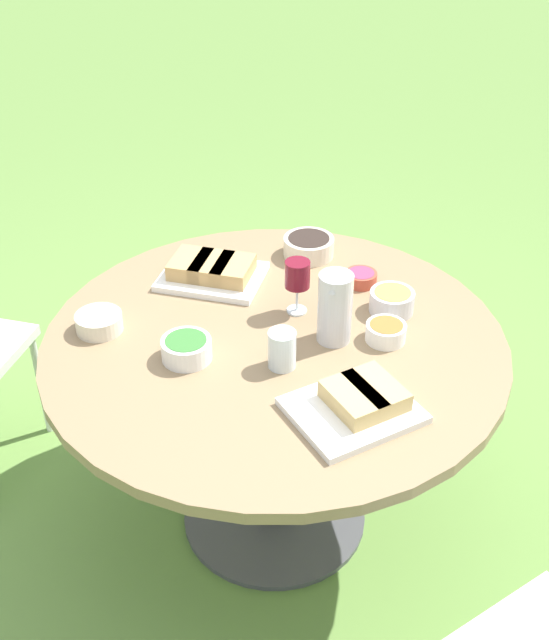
{
  "coord_description": "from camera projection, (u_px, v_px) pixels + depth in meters",
  "views": [
    {
      "loc": [
        1.76,
        0.53,
        2.04
      ],
      "look_at": [
        0.0,
        0.0,
        0.79
      ],
      "focal_mm": 45.0,
      "sensor_mm": 36.0,
      "label": 1
    }
  ],
  "objects": [
    {
      "name": "bowl_olives",
      "position": [
        309.0,
        246.0,
        2.62
      ],
      "size": [
        0.17,
        0.17,
        0.07
      ],
      "color": "beige",
      "rests_on": "dining_table"
    },
    {
      "name": "bowl_salad",
      "position": [
        186.0,
        348.0,
        2.16
      ],
      "size": [
        0.14,
        0.14,
        0.06
      ],
      "color": "white",
      "rests_on": "dining_table"
    },
    {
      "name": "wine_glass",
      "position": [
        297.0,
        276.0,
        2.3
      ],
      "size": [
        0.07,
        0.07,
        0.17
      ],
      "color": "silver",
      "rests_on": "dining_table"
    },
    {
      "name": "dining_table",
      "position": [
        274.0,
        371.0,
        2.32
      ],
      "size": [
        1.31,
        1.31,
        0.73
      ],
      "color": "#4C4C51",
      "rests_on": "ground_plane"
    },
    {
      "name": "ground_plane",
      "position": [
        274.0,
        516.0,
        2.67
      ],
      "size": [
        40.0,
        40.0,
        0.0
      ],
      "primitive_type": "plane",
      "color": "#668E42"
    },
    {
      "name": "platter_charcuterie",
      "position": [
        212.0,
        271.0,
        2.5
      ],
      "size": [
        0.25,
        0.32,
        0.07
      ],
      "color": "white",
      "rests_on": "dining_table"
    },
    {
      "name": "bowl_roasted_veg",
      "position": [
        386.0,
        331.0,
        2.23
      ],
      "size": [
        0.11,
        0.11,
        0.05
      ],
      "color": "white",
      "rests_on": "dining_table"
    },
    {
      "name": "bowl_dip_red",
      "position": [
        361.0,
        277.0,
        2.48
      ],
      "size": [
        0.1,
        0.1,
        0.04
      ],
      "color": "#B74733",
      "rests_on": "dining_table"
    },
    {
      "name": "bowl_dip_cream",
      "position": [
        99.0,
        321.0,
        2.27
      ],
      "size": [
        0.13,
        0.13,
        0.05
      ],
      "color": "beige",
      "rests_on": "dining_table"
    },
    {
      "name": "water_pitcher",
      "position": [
        335.0,
        308.0,
        2.19
      ],
      "size": [
        0.1,
        0.1,
        0.21
      ],
      "color": "silver",
      "rests_on": "dining_table"
    },
    {
      "name": "bowl_fries",
      "position": [
        392.0,
        300.0,
        2.35
      ],
      "size": [
        0.13,
        0.13,
        0.07
      ],
      "color": "silver",
      "rests_on": "dining_table"
    },
    {
      "name": "platter_bread_main",
      "position": [
        359.0,
        403.0,
        1.98
      ],
      "size": [
        0.39,
        0.39,
        0.07
      ],
      "color": "white",
      "rests_on": "dining_table"
    },
    {
      "name": "cup_water_near",
      "position": [
        282.0,
        349.0,
        2.12
      ],
      "size": [
        0.08,
        0.08,
        0.11
      ],
      "color": "silver",
      "rests_on": "dining_table"
    }
  ]
}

